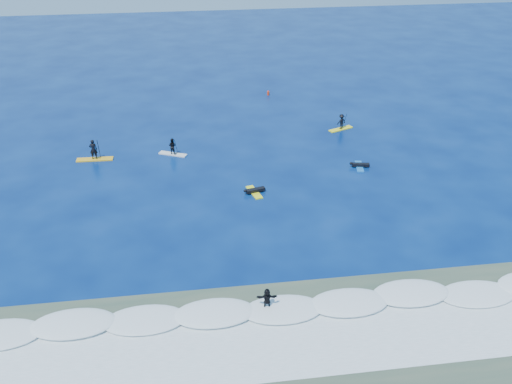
{
  "coord_description": "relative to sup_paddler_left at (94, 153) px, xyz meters",
  "views": [
    {
      "loc": [
        -4.22,
        -35.82,
        22.21
      ],
      "look_at": [
        1.36,
        3.47,
        0.6
      ],
      "focal_mm": 40.0,
      "sensor_mm": 36.0,
      "label": 1
    }
  ],
  "objects": [
    {
      "name": "wave_surfer",
      "position": [
        12.24,
        -22.75,
        0.1
      ],
      "size": [
        2.02,
        0.7,
        1.44
      ],
      "rotation": [
        0.0,
        0.0,
        -0.08
      ],
      "color": "silver",
      "rests_on": "breaking_wave"
    },
    {
      "name": "marker_buoy",
      "position": [
        18.47,
        15.44,
        -0.42
      ],
      "size": [
        0.28,
        0.28,
        0.68
      ],
      "rotation": [
        0.0,
        0.0,
        0.09
      ],
      "color": "red",
      "rests_on": "ground"
    },
    {
      "name": "prone_paddler_near",
      "position": [
        13.52,
        -8.26,
        -0.55
      ],
      "size": [
        1.82,
        2.38,
        0.48
      ],
      "rotation": [
        0.0,
        0.0,
        1.81
      ],
      "color": "yellow",
      "rests_on": "ground"
    },
    {
      "name": "ground",
      "position": [
        12.15,
        -12.7,
        -0.71
      ],
      "size": [
        160.0,
        160.0,
        0.0
      ],
      "primitive_type": "plane",
      "color": "#04184E",
      "rests_on": "ground"
    },
    {
      "name": "sup_paddler_left",
      "position": [
        0.0,
        0.0,
        0.0
      ],
      "size": [
        3.28,
        0.9,
        2.29
      ],
      "rotation": [
        0.0,
        0.0,
        -0.03
      ],
      "color": "gold",
      "rests_on": "ground"
    },
    {
      "name": "sup_paddler_right",
      "position": [
        24.13,
        3.9,
        0.02
      ],
      "size": [
        2.72,
        1.67,
        1.87
      ],
      "rotation": [
        0.0,
        0.0,
        0.41
      ],
      "color": "yellow",
      "rests_on": "ground"
    },
    {
      "name": "whitewater",
      "position": [
        12.15,
        -25.7,
        -0.71
      ],
      "size": [
        34.0,
        5.0,
        0.02
      ],
      "primitive_type": "cube",
      "color": "silver",
      "rests_on": "ground"
    },
    {
      "name": "breaking_wave",
      "position": [
        12.15,
        -22.7,
        -0.71
      ],
      "size": [
        40.0,
        6.0,
        0.3
      ],
      "primitive_type": "cube",
      "color": "white",
      "rests_on": "ground"
    },
    {
      "name": "shallow_water",
      "position": [
        12.15,
        -26.7,
        -0.71
      ],
      "size": [
        90.0,
        13.0,
        0.01
      ],
      "primitive_type": "cube",
      "color": "#36493A",
      "rests_on": "ground"
    },
    {
      "name": "sup_paddler_center",
      "position": [
        7.05,
        0.13,
        -0.02
      ],
      "size": [
        2.67,
        1.76,
        1.86
      ],
      "rotation": [
        0.0,
        0.0,
        -0.45
      ],
      "color": "silver",
      "rests_on": "ground"
    },
    {
      "name": "prone_paddler_far",
      "position": [
        23.41,
        -4.84,
        -0.56
      ],
      "size": [
        1.76,
        2.29,
        0.46
      ],
      "rotation": [
        0.0,
        0.0,
        1.38
      ],
      "color": "blue",
      "rests_on": "ground"
    }
  ]
}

